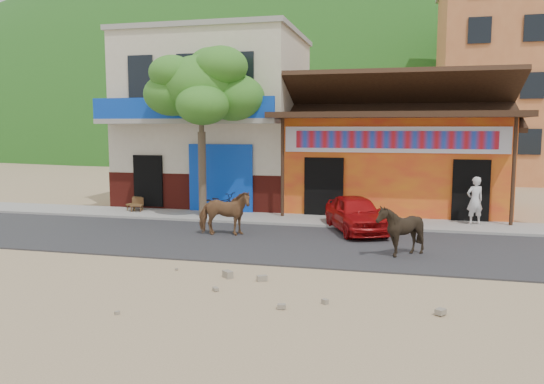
{
  "coord_description": "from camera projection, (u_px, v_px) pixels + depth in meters",
  "views": [
    {
      "loc": [
        2.3,
        -11.89,
        3.27
      ],
      "look_at": [
        -1.35,
        3.0,
        1.4
      ],
      "focal_mm": 35.0,
      "sensor_mm": 36.0,
      "label": 1
    }
  ],
  "objects": [
    {
      "name": "road",
      "position": [
        315.0,
        244.0,
        14.81
      ],
      "size": [
        60.0,
        5.0,
        0.04
      ],
      "primitive_type": "cube",
      "color": "#28282B",
      "rests_on": "ground"
    },
    {
      "name": "cow_tan",
      "position": [
        224.0,
        213.0,
        15.89
      ],
      "size": [
        1.71,
        0.99,
        1.36
      ],
      "primitive_type": "imported",
      "rotation": [
        0.0,
        0.0,
        1.74
      ],
      "color": "brown",
      "rests_on": "road"
    },
    {
      "name": "cafe_chair_left",
      "position": [
        134.0,
        198.0,
        20.17
      ],
      "size": [
        0.54,
        0.54,
        0.96
      ],
      "primitive_type": null,
      "rotation": [
        0.0,
        0.0,
        -0.24
      ],
      "color": "#4C3619",
      "rests_on": "sidewalk"
    },
    {
      "name": "dance_club",
      "position": [
        394.0,
        164.0,
        21.35
      ],
      "size": [
        8.0,
        6.0,
        3.6
      ],
      "primitive_type": "cube",
      "color": "orange",
      "rests_on": "ground"
    },
    {
      "name": "pedestrian",
      "position": [
        475.0,
        201.0,
        17.26
      ],
      "size": [
        0.67,
        0.58,
        1.57
      ],
      "primitive_type": "imported",
      "rotation": [
        0.0,
        0.0,
        3.56
      ],
      "color": "silver",
      "rests_on": "sidewalk"
    },
    {
      "name": "red_car",
      "position": [
        356.0,
        214.0,
        16.47
      ],
      "size": [
        2.5,
        3.6,
        1.14
      ],
      "primitive_type": "imported",
      "rotation": [
        0.0,
        0.0,
        0.39
      ],
      "color": "#A30B0D",
      "rests_on": "road"
    },
    {
      "name": "ground",
      "position": [
        297.0,
        268.0,
        12.4
      ],
      "size": [
        120.0,
        120.0,
        0.0
      ],
      "primitive_type": "plane",
      "color": "#9E825B",
      "rests_on": "ground"
    },
    {
      "name": "scooter",
      "position": [
        221.0,
        204.0,
        19.09
      ],
      "size": [
        1.69,
        0.99,
        0.84
      ],
      "primitive_type": "imported",
      "rotation": [
        0.0,
        0.0,
        1.28
      ],
      "color": "black",
      "rests_on": "sidewalk"
    },
    {
      "name": "hillside",
      "position": [
        388.0,
        68.0,
        78.43
      ],
      "size": [
        100.0,
        40.0,
        24.0
      ],
      "primitive_type": "ellipsoid",
      "color": "#194C14",
      "rests_on": "ground"
    },
    {
      "name": "cow_dark",
      "position": [
        400.0,
        230.0,
        13.32
      ],
      "size": [
        1.2,
        1.07,
        1.32
      ],
      "primitive_type": "imported",
      "rotation": [
        0.0,
        0.0,
        -1.57
      ],
      "color": "black",
      "rests_on": "road"
    },
    {
      "name": "tree",
      "position": [
        202.0,
        132.0,
        18.7
      ],
      "size": [
        3.0,
        3.0,
        6.0
      ],
      "primitive_type": null,
      "color": "#2D721E",
      "rests_on": "sidewalk"
    },
    {
      "name": "cafe_building",
      "position": [
        217.0,
        122.0,
        22.92
      ],
      "size": [
        7.0,
        6.0,
        7.0
      ],
      "primitive_type": "cube",
      "color": "beige",
      "rests_on": "ground"
    },
    {
      "name": "cafe_chair_right",
      "position": [
        137.0,
        199.0,
        19.98
      ],
      "size": [
        0.53,
        0.53,
        0.92
      ],
      "primitive_type": null,
      "rotation": [
        0.0,
        0.0,
        0.27
      ],
      "color": "#4F331A",
      "rests_on": "sidewalk"
    },
    {
      "name": "apartment_front",
      "position": [
        516.0,
        83.0,
        32.69
      ],
      "size": [
        9.0,
        9.0,
        12.0
      ],
      "primitive_type": "cube",
      "color": "#CC723F",
      "rests_on": "ground"
    },
    {
      "name": "sidewalk",
      "position": [
        331.0,
        222.0,
        18.18
      ],
      "size": [
        60.0,
        2.0,
        0.12
      ],
      "primitive_type": "cube",
      "color": "gray",
      "rests_on": "ground"
    }
  ]
}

